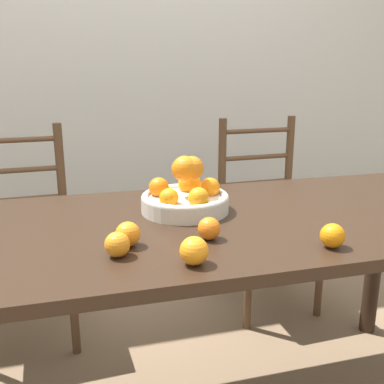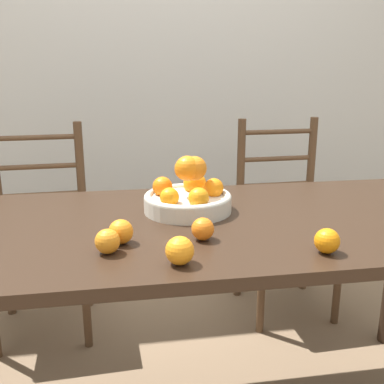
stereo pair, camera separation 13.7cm
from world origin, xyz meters
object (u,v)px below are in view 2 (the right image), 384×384
Objects in this scene: fruit_bowl at (188,194)px; orange_loose_2 at (121,232)px; orange_loose_4 at (107,241)px; orange_loose_1 at (327,241)px; chair_left at (40,233)px; orange_loose_0 at (180,251)px; orange_loose_3 at (203,229)px; chair_right at (285,219)px.

fruit_bowl is 4.29× the size of orange_loose_2.
orange_loose_2 is 0.07m from orange_loose_4.
orange_loose_1 is 0.07× the size of chair_left.
fruit_bowl reaches higher than orange_loose_1.
fruit_bowl is 0.50m from orange_loose_1.
orange_loose_0 is at bearing -101.72° from fruit_bowl.
fruit_bowl is at bearing 78.28° from orange_loose_0.
orange_loose_3 is at bearing 154.61° from orange_loose_1.
orange_loose_2 is 0.07× the size of chair_left.
orange_loose_0 is at bearing -66.49° from chair_left.
orange_loose_1 is 0.33m from orange_loose_3.
chair_right is at bearing 74.23° from orange_loose_1.
orange_loose_1 is at bearing -25.39° from orange_loose_3.
orange_loose_1 is 0.56m from orange_loose_4.
orange_loose_4 reaches higher than orange_loose_3.
orange_loose_0 reaches higher than orange_loose_4.
orange_loose_0 is 0.07× the size of chair_right.
orange_loose_1 is 1.01× the size of orange_loose_4.
orange_loose_2 is 1.04× the size of orange_loose_4.
orange_loose_1 is at bearing -107.73° from chair_right.
orange_loose_4 is 0.07× the size of chair_right.
chair_right is at bearing 56.93° from orange_loose_0.
fruit_bowl is 0.40m from orange_loose_4.
chair_left reaches higher than orange_loose_2.
orange_loose_0 is (-0.08, -0.41, -0.02)m from fruit_bowl.
chair_right reaches higher than fruit_bowl.
orange_loose_3 is 0.07× the size of chair_right.
orange_loose_4 is at bearing -134.07° from chair_right.
chair_left is (-0.33, 0.92, -0.30)m from orange_loose_4.
chair_left reaches higher than fruit_bowl.
orange_loose_2 reaches higher than orange_loose_3.
orange_loose_4 is at bearing -129.34° from fruit_bowl.
orange_loose_3 is 1.09m from chair_right.
orange_loose_1 and orange_loose_4 have the same top height.
chair_left is at bearing 131.00° from orange_loose_1.
fruit_bowl reaches higher than orange_loose_3.
orange_loose_4 is at bearing -119.42° from orange_loose_2.
fruit_bowl is 4.46× the size of orange_loose_4.
chair_left is 1.00× the size of chair_right.
orange_loose_0 is 1.08× the size of orange_loose_1.
orange_loose_0 is 1.25m from chair_right.
fruit_bowl is 4.56× the size of orange_loose_3.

